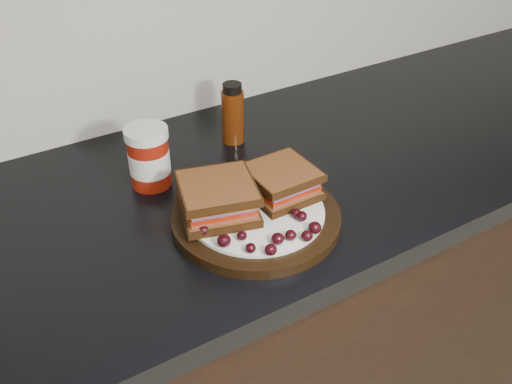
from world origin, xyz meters
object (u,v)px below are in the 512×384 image
plate (256,217)px  condiment_jar (149,157)px  sandwich_left (218,198)px  oil_bottle (233,113)px

plate → condiment_jar: (-0.10, 0.20, 0.05)m
plate → sandwich_left: size_ratio=2.34×
plate → sandwich_left: bearing=154.0°
sandwich_left → condiment_jar: (-0.05, 0.17, 0.01)m
sandwich_left → oil_bottle: size_ratio=0.96×
sandwich_left → plate: bearing=-10.4°
condiment_jar → oil_bottle: size_ratio=0.90×
plate → condiment_jar: 0.23m
condiment_jar → sandwich_left: bearing=-74.0°
plate → oil_bottle: bearing=68.5°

